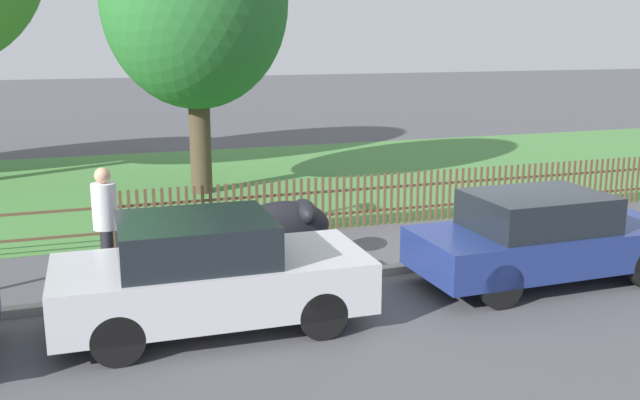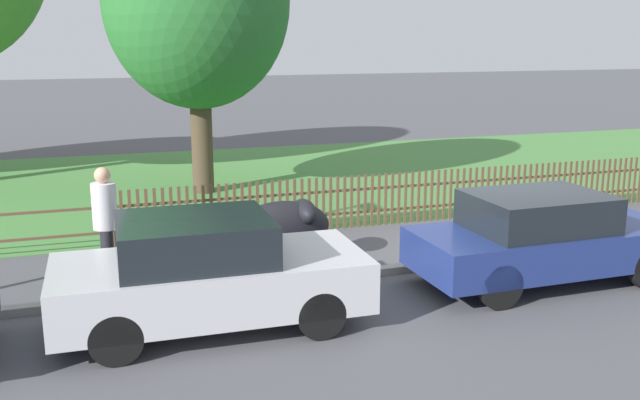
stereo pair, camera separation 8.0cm
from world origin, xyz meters
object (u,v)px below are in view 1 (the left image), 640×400
at_px(covered_motorcycle, 285,227).
at_px(pedestrian_near_fence, 105,219).
at_px(parked_car_navy_estate, 544,237).
at_px(tree_mid_park, 195,2).
at_px(parked_car_black_saloon, 209,273).

distance_m(covered_motorcycle, pedestrian_near_fence, 2.93).
relative_size(parked_car_navy_estate, tree_mid_park, 0.60).
bearing_deg(tree_mid_park, parked_car_black_saloon, -98.79).
bearing_deg(covered_motorcycle, parked_car_black_saloon, -125.31).
xyz_separation_m(parked_car_black_saloon, covered_motorcycle, (1.70, 2.29, -0.10)).
xyz_separation_m(parked_car_navy_estate, tree_mid_park, (-4.01, 8.37, 3.86)).
height_order(parked_car_navy_estate, covered_motorcycle, parked_car_navy_estate).
height_order(parked_car_navy_estate, pedestrian_near_fence, pedestrian_near_fence).
relative_size(covered_motorcycle, pedestrian_near_fence, 0.95).
xyz_separation_m(tree_mid_park, pedestrian_near_fence, (-2.52, -6.30, -3.54)).
relative_size(parked_car_black_saloon, pedestrian_near_fence, 2.20).
height_order(parked_car_navy_estate, tree_mid_park, tree_mid_park).
bearing_deg(pedestrian_near_fence, covered_motorcycle, -93.01).
relative_size(parked_car_black_saloon, parked_car_navy_estate, 0.96).
xyz_separation_m(covered_motorcycle, tree_mid_park, (-0.39, 6.21, 3.94)).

